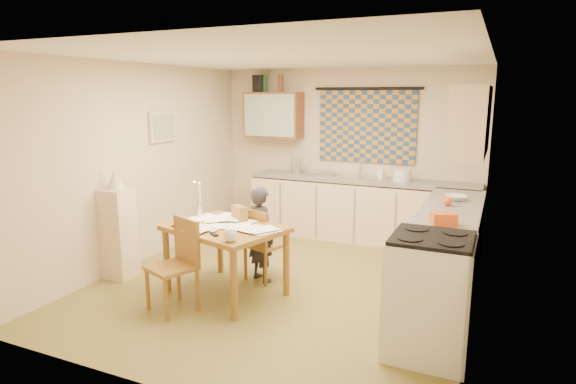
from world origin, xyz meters
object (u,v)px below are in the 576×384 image
at_px(counter_back, 360,210).
at_px(counter_right, 445,258).
at_px(stove, 429,296).
at_px(dining_table, 226,260).
at_px(chair_far, 264,257).
at_px(shelf_stand, 119,234).
at_px(person, 261,234).

xyz_separation_m(counter_back, counter_right, (1.39, -1.72, -0.00)).
height_order(stove, dining_table, stove).
xyz_separation_m(stove, chair_far, (-1.97, 0.92, -0.24)).
bearing_deg(chair_far, counter_right, -154.54).
distance_m(counter_back, shelf_stand, 3.38).
distance_m(counter_right, shelf_stand, 3.65).
bearing_deg(dining_table, person, 86.91).
xyz_separation_m(dining_table, shelf_stand, (-1.38, -0.10, 0.15)).
bearing_deg(shelf_stand, counter_back, 50.39).
bearing_deg(dining_table, chair_far, 86.61).
distance_m(stove, shelf_stand, 3.55).
relative_size(counter_right, chair_far, 3.46).
xyz_separation_m(counter_right, stove, (-0.00, -1.16, 0.05)).
relative_size(stove, shelf_stand, 0.96).
height_order(chair_far, shelf_stand, shelf_stand).
relative_size(counter_back, stove, 3.26).
distance_m(counter_back, chair_far, 2.06).
xyz_separation_m(dining_table, person, (0.17, 0.49, 0.17)).
distance_m(counter_right, dining_table, 2.30).
bearing_deg(counter_back, shelf_stand, -129.61).
bearing_deg(chair_far, person, 85.77).
height_order(counter_back, counter_right, same).
relative_size(stove, chair_far, 1.19).
relative_size(counter_back, shelf_stand, 3.12).
height_order(counter_right, person, person).
height_order(stove, chair_far, stove).
bearing_deg(counter_back, dining_table, -107.15).
bearing_deg(counter_back, stove, -64.34).
xyz_separation_m(chair_far, person, (-0.02, -0.04, 0.29)).
bearing_deg(stove, person, 156.33).
height_order(person, shelf_stand, person).
xyz_separation_m(counter_right, chair_far, (-1.97, -0.25, -0.19)).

